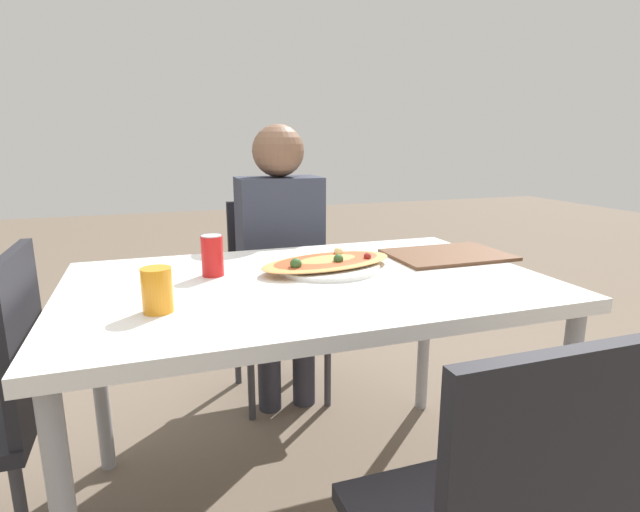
% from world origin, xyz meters
% --- Properties ---
extents(ground_plane, '(14.00, 14.00, 0.00)m').
position_xyz_m(ground_plane, '(0.00, 0.00, 0.00)').
color(ground_plane, '#6B5B4C').
extents(dining_table, '(1.40, 0.88, 0.76)m').
position_xyz_m(dining_table, '(0.00, 0.00, 0.69)').
color(dining_table, white).
rests_on(dining_table, ground_plane).
extents(chair_far_seated, '(0.40, 0.40, 0.89)m').
position_xyz_m(chair_far_seated, '(0.08, 0.77, 0.49)').
color(chair_far_seated, black).
rests_on(chair_far_seated, ground_plane).
extents(person_seated, '(0.35, 0.24, 1.22)m').
position_xyz_m(person_seated, '(0.08, 0.66, 0.71)').
color(person_seated, '#2D2D38').
rests_on(person_seated, ground_plane).
extents(pizza_main, '(0.49, 0.33, 0.06)m').
position_xyz_m(pizza_main, '(0.09, 0.09, 0.77)').
color(pizza_main, white).
rests_on(pizza_main, dining_table).
extents(soda_can, '(0.07, 0.07, 0.12)m').
position_xyz_m(soda_can, '(-0.26, 0.13, 0.82)').
color(soda_can, red).
rests_on(soda_can, dining_table).
extents(drink_glass, '(0.07, 0.07, 0.11)m').
position_xyz_m(drink_glass, '(-0.43, -0.16, 0.81)').
color(drink_glass, orange).
rests_on(drink_glass, dining_table).
extents(serving_tray, '(0.41, 0.28, 0.01)m').
position_xyz_m(serving_tray, '(0.55, 0.11, 0.76)').
color(serving_tray, brown).
rests_on(serving_tray, dining_table).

